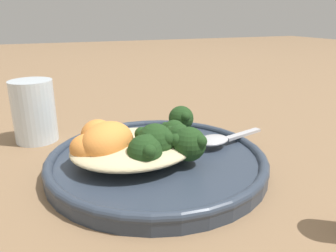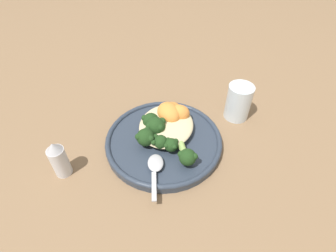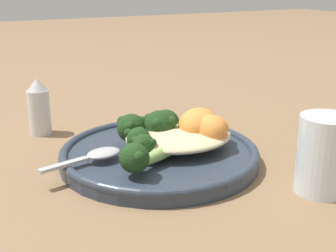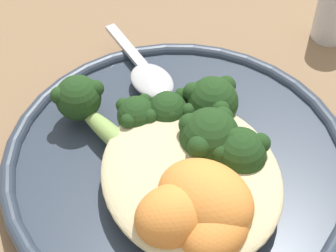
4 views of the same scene
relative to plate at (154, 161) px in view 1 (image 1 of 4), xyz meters
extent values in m
plane|color=#846647|center=(0.00, 0.00, -0.01)|extent=(4.00, 4.00, 0.00)
cylinder|color=#2D3847|center=(0.00, 0.00, 0.00)|extent=(0.26, 0.26, 0.02)
torus|color=#2D3847|center=(0.00, 0.00, 0.00)|extent=(0.26, 0.26, 0.01)
ellipsoid|color=beige|center=(-0.02, 0.01, 0.02)|extent=(0.15, 0.12, 0.02)
ellipsoid|color=#8EB25B|center=(-0.02, 0.00, 0.02)|extent=(0.02, 0.08, 0.02)
sphere|color=#1E3D19|center=(-0.02, -0.03, 0.03)|extent=(0.04, 0.04, 0.04)
sphere|color=#1E3D19|center=(-0.02, -0.02, 0.04)|extent=(0.01, 0.01, 0.01)
sphere|color=#1E3D19|center=(-0.02, -0.05, 0.04)|extent=(0.01, 0.01, 0.01)
ellipsoid|color=#8EB25B|center=(-0.01, 0.01, 0.02)|extent=(0.03, 0.06, 0.01)
sphere|color=#1E3D19|center=(-0.01, -0.02, 0.03)|extent=(0.04, 0.04, 0.04)
sphere|color=#1E3D19|center=(0.01, -0.01, 0.04)|extent=(0.02, 0.02, 0.02)
sphere|color=#1E3D19|center=(-0.02, -0.01, 0.04)|extent=(0.02, 0.02, 0.02)
sphere|color=#1E3D19|center=(-0.02, -0.03, 0.04)|extent=(0.02, 0.02, 0.02)
sphere|color=#1E3D19|center=(0.01, -0.03, 0.04)|extent=(0.02, 0.02, 0.02)
ellipsoid|color=#8EB25B|center=(0.00, 0.00, 0.02)|extent=(0.06, 0.07, 0.02)
sphere|color=#1E3D19|center=(0.03, -0.03, 0.03)|extent=(0.04, 0.04, 0.04)
sphere|color=#1E3D19|center=(0.04, -0.02, 0.04)|extent=(0.01, 0.01, 0.01)
sphere|color=#1E3D19|center=(0.01, -0.03, 0.04)|extent=(0.01, 0.01, 0.01)
sphere|color=#1E3D19|center=(0.04, -0.05, 0.04)|extent=(0.01, 0.01, 0.01)
ellipsoid|color=#8EB25B|center=(0.01, 0.01, 0.02)|extent=(0.06, 0.04, 0.01)
sphere|color=#1E3D19|center=(0.03, 0.00, 0.03)|extent=(0.03, 0.03, 0.03)
sphere|color=#1E3D19|center=(0.04, 0.01, 0.03)|extent=(0.01, 0.01, 0.01)
sphere|color=#1E3D19|center=(0.02, 0.01, 0.03)|extent=(0.01, 0.01, 0.01)
sphere|color=#1E3D19|center=(0.02, -0.01, 0.03)|extent=(0.01, 0.01, 0.01)
sphere|color=#1E3D19|center=(0.04, -0.01, 0.03)|extent=(0.01, 0.01, 0.01)
ellipsoid|color=#8EB25B|center=(0.00, 0.02, 0.02)|extent=(0.07, 0.02, 0.01)
sphere|color=#1E3D19|center=(0.04, 0.02, 0.03)|extent=(0.03, 0.03, 0.03)
sphere|color=#1E3D19|center=(0.04, 0.03, 0.03)|extent=(0.01, 0.01, 0.01)
sphere|color=#1E3D19|center=(0.03, 0.03, 0.03)|extent=(0.01, 0.01, 0.01)
sphere|color=#1E3D19|center=(0.03, 0.02, 0.03)|extent=(0.01, 0.01, 0.01)
sphere|color=#1E3D19|center=(0.04, 0.02, 0.03)|extent=(0.01, 0.01, 0.01)
ellipsoid|color=#8EB25B|center=(0.02, 0.04, 0.02)|extent=(0.10, 0.06, 0.02)
sphere|color=#1E3D19|center=(0.06, 0.06, 0.03)|extent=(0.04, 0.04, 0.04)
sphere|color=#1E3D19|center=(0.06, 0.08, 0.03)|extent=(0.01, 0.01, 0.01)
sphere|color=#1E3D19|center=(0.06, 0.05, 0.03)|extent=(0.01, 0.01, 0.01)
ellipsoid|color=orange|center=(-0.05, 0.00, 0.03)|extent=(0.08, 0.08, 0.04)
ellipsoid|color=orange|center=(-0.06, 0.02, 0.03)|extent=(0.05, 0.05, 0.04)
ellipsoid|color=orange|center=(-0.07, 0.00, 0.03)|extent=(0.06, 0.06, 0.03)
cube|color=#B7B7BC|center=(0.13, 0.01, 0.01)|extent=(0.06, 0.02, 0.00)
ellipsoid|color=#B7B7BC|center=(0.08, 0.00, 0.02)|extent=(0.05, 0.04, 0.01)
cylinder|color=silver|center=(-0.13, 0.16, 0.03)|extent=(0.06, 0.06, 0.09)
camera|label=1|loc=(-0.12, -0.34, 0.17)|focal=35.00mm
camera|label=2|loc=(0.40, 0.09, 0.44)|focal=28.00mm
camera|label=3|loc=(0.24, 0.53, 0.23)|focal=50.00mm
camera|label=4|loc=(-0.25, 0.08, 0.33)|focal=60.00mm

